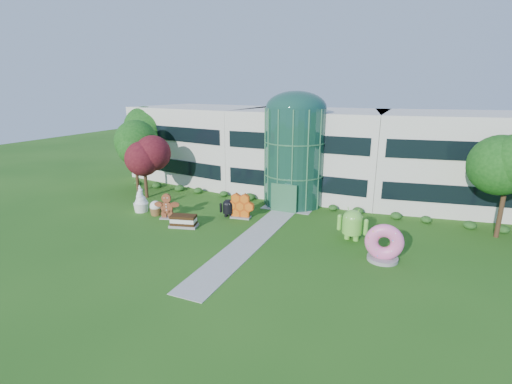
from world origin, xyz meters
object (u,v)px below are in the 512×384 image
at_px(android_green, 353,223).
at_px(android_black, 228,207).
at_px(donut, 384,242).
at_px(gingerbread, 167,206).

distance_m(android_green, android_black, 11.60).
distance_m(android_green, donut, 3.87).
relative_size(donut, gingerbread, 1.06).
relative_size(android_green, gingerbread, 1.12).
height_order(android_green, gingerbread, android_green).
xyz_separation_m(android_black, donut, (14.21, -3.68, 0.39)).
bearing_deg(android_black, donut, -31.14).
relative_size(android_green, donut, 1.05).
relative_size(android_black, donut, 0.72).
bearing_deg(gingerbread, android_green, -11.56).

